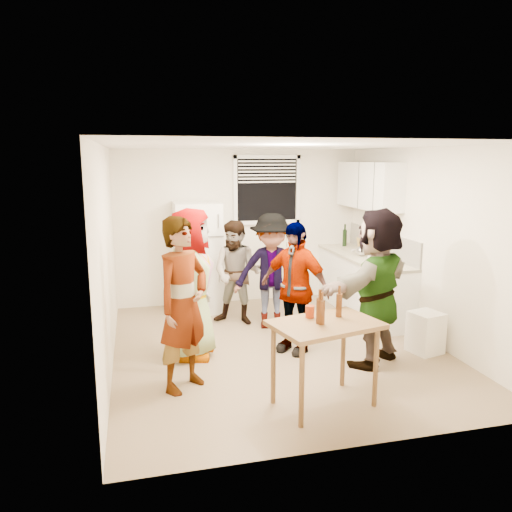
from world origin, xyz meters
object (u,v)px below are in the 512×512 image
object	(u,v)px
red_cup	(310,317)
guest_black	(293,350)
wine_bottle	(344,246)
guest_back_left	(237,323)
serving_table	(323,404)
guest_grey	(193,355)
kettle	(361,256)
beer_bottle_table	(319,323)
blue_cup	(384,267)
trash_bin	(426,333)
guest_stripe	(185,387)
refrigerator	(198,257)
beer_bottle_counter	(379,265)
guest_back_right	(271,327)
guest_orange	(373,362)

from	to	relation	value
red_cup	guest_black	bearing A→B (deg)	78.62
wine_bottle	guest_back_left	distance (m)	2.40
red_cup	serving_table	bearing A→B (deg)	-61.84
serving_table	guest_black	bearing A→B (deg)	83.78
guest_grey	guest_black	bearing A→B (deg)	-78.06
red_cup	guest_grey	world-z (taller)	red_cup
serving_table	kettle	bearing A→B (deg)	58.21
serving_table	beer_bottle_table	bearing A→B (deg)	-167.42
red_cup	blue_cup	bearing A→B (deg)	44.81
trash_bin	beer_bottle_table	size ratio (longest dim) A/B	2.09
kettle	guest_grey	world-z (taller)	kettle
guest_back_left	guest_grey	bearing A→B (deg)	-98.16
beer_bottle_table	guest_back_left	bearing A→B (deg)	95.34
wine_bottle	guest_black	size ratio (longest dim) A/B	0.17
blue_cup	guest_stripe	bearing A→B (deg)	-158.25
serving_table	guest_stripe	size ratio (longest dim) A/B	0.55
serving_table	guest_stripe	world-z (taller)	serving_table
refrigerator	serving_table	world-z (taller)	refrigerator
beer_bottle_counter	guest_stripe	bearing A→B (deg)	-155.96
serving_table	red_cup	world-z (taller)	red_cup
guest_grey	beer_bottle_table	bearing A→B (deg)	-128.18
guest_back_right	guest_orange	distance (m)	1.71
serving_table	red_cup	size ratio (longest dim) A/B	8.43
kettle	guest_back_right	xyz separation A→B (m)	(-1.50, -0.30, -0.90)
wine_bottle	beer_bottle_counter	xyz separation A→B (m)	(-0.15, -1.52, 0.00)
guest_grey	guest_stripe	size ratio (longest dim) A/B	1.00
guest_orange	kettle	bearing A→B (deg)	-145.27
guest_grey	guest_black	size ratio (longest dim) A/B	1.11
trash_bin	guest_orange	xyz separation A→B (m)	(-0.75, -0.13, -0.25)
guest_grey	guest_back_left	distance (m)	1.31
serving_table	guest_back_left	bearing A→B (deg)	96.86
beer_bottle_counter	guest_orange	distance (m)	1.58
trash_bin	guest_black	distance (m)	1.64
wine_bottle	guest_grey	xyz separation A→B (m)	(-2.82, -1.96, -0.90)
blue_cup	guest_orange	size ratio (longest dim) A/B	0.06
red_cup	guest_back_right	distance (m)	2.32
trash_bin	guest_grey	world-z (taller)	trash_bin
wine_bottle	guest_stripe	xyz separation A→B (m)	(-2.99, -2.79, -0.90)
trash_bin	guest_grey	bearing A→B (deg)	168.37
wine_bottle	guest_orange	bearing A→B (deg)	-106.19
guest_black	guest_orange	size ratio (longest dim) A/B	0.89
guest_back_left	guest_orange	world-z (taller)	guest_back_left
serving_table	guest_stripe	bearing A→B (deg)	151.06
kettle	beer_bottle_table	xyz separation A→B (m)	(-1.70, -2.64, -0.06)
beer_bottle_table	guest_back_left	size ratio (longest dim) A/B	0.16
kettle	wine_bottle	size ratio (longest dim) A/B	0.82
red_cup	guest_orange	world-z (taller)	red_cup
wine_bottle	guest_grey	world-z (taller)	wine_bottle
red_cup	guest_orange	bearing A→B (deg)	31.98
guest_stripe	trash_bin	bearing A→B (deg)	-36.25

